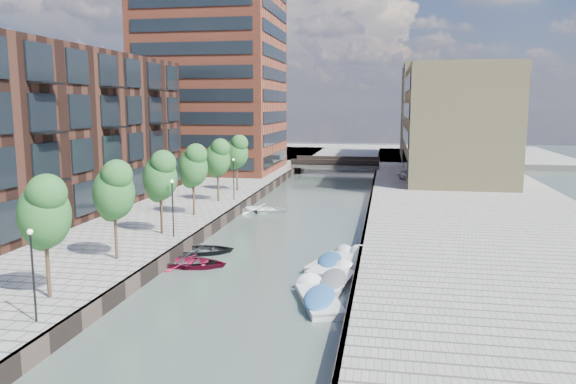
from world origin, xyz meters
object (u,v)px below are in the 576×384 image
(bridge, at_px, (336,164))
(tree_3, at_px, (160,175))
(tree_6, at_px, (237,151))
(motorboat_4, at_px, (335,281))
(tree_1, at_px, (44,211))
(motorboat_0, at_px, (318,298))
(motorboat_3, at_px, (333,262))
(tree_4, at_px, (193,165))
(sloop_3, at_px, (263,212))
(motorboat_2, at_px, (345,266))
(sloop_4, at_px, (202,253))
(car, at_px, (409,175))
(sloop_1, at_px, (185,265))
(tree_5, at_px, (218,157))
(tree_2, at_px, (114,189))
(sloop_2, at_px, (194,267))

(bridge, xyz_separation_m, tree_3, (-8.50, -47.00, 3.92))
(tree_6, height_order, motorboat_4, tree_6)
(tree_1, bearing_deg, motorboat_0, 18.61)
(motorboat_3, bearing_deg, tree_4, 143.05)
(sloop_3, distance_m, motorboat_2, 19.63)
(tree_4, bearing_deg, sloop_4, -67.16)
(tree_3, relative_size, sloop_4, 1.32)
(motorboat_4, bearing_deg, sloop_3, 113.38)
(bridge, bearing_deg, sloop_4, -95.87)
(tree_6, distance_m, car, 22.53)
(sloop_1, height_order, motorboat_0, motorboat_0)
(tree_1, bearing_deg, tree_5, 90.00)
(tree_6, bearing_deg, motorboat_4, -64.07)
(sloop_1, distance_m, sloop_3, 18.47)
(sloop_3, bearing_deg, motorboat_0, -158.81)
(tree_2, height_order, tree_4, same)
(sloop_2, height_order, car, car)
(tree_1, height_order, tree_6, same)
(tree_3, bearing_deg, motorboat_2, -13.20)
(tree_1, bearing_deg, sloop_3, 80.99)
(bridge, height_order, tree_4, tree_4)
(motorboat_0, distance_m, car, 43.03)
(bridge, relative_size, motorboat_4, 2.60)
(tree_1, distance_m, tree_5, 28.00)
(tree_6, bearing_deg, sloop_4, -81.04)
(motorboat_2, relative_size, car, 1.51)
(sloop_1, relative_size, sloop_3, 0.87)
(tree_6, xyz_separation_m, motorboat_0, (12.73, -30.71, -5.10))
(tree_1, xyz_separation_m, tree_5, (0.00, 28.00, 0.00))
(tree_1, height_order, motorboat_2, tree_1)
(sloop_1, height_order, motorboat_4, motorboat_4)
(motorboat_3, height_order, motorboat_4, motorboat_3)
(motorboat_2, height_order, motorboat_4, motorboat_2)
(sloop_2, bearing_deg, bridge, -7.17)
(motorboat_0, bearing_deg, bridge, 94.27)
(tree_5, bearing_deg, motorboat_0, -61.77)
(tree_6, relative_size, sloop_4, 1.32)
(sloop_2, height_order, motorboat_0, motorboat_0)
(bridge, height_order, tree_3, tree_3)
(tree_4, xyz_separation_m, sloop_1, (3.37, -11.32, -5.31))
(tree_2, xyz_separation_m, sloop_3, (4.46, 21.12, -5.31))
(tree_5, relative_size, motorboat_0, 1.12)
(motorboat_2, bearing_deg, car, 81.91)
(sloop_1, distance_m, motorboat_4, 10.24)
(tree_3, xyz_separation_m, motorboat_2, (13.69, -3.21, -5.20))
(sloop_1, relative_size, sloop_2, 1.00)
(sloop_3, relative_size, sloop_4, 1.11)
(sloop_2, xyz_separation_m, motorboat_4, (9.34, -1.91, 0.19))
(sloop_4, height_order, motorboat_2, motorboat_2)
(tree_2, bearing_deg, sloop_1, 38.44)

